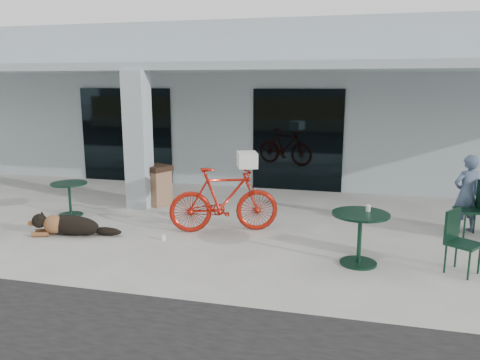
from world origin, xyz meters
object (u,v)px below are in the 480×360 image
(cafe_chair_far_b, at_px, (471,209))
(cafe_table_far, at_px, (359,239))
(trash_receptacle, at_px, (157,185))
(cafe_table_near, at_px, (70,199))
(cafe_chair_far_a, at_px, (464,243))
(dog, at_px, (71,224))
(bicycle, at_px, (224,200))
(person, at_px, (466,194))

(cafe_chair_far_b, bearing_deg, cafe_table_far, -61.94)
(cafe_chair_far_b, relative_size, trash_receptacle, 1.12)
(cafe_table_near, relative_size, cafe_chair_far_a, 0.80)
(cafe_table_near, height_order, trash_receptacle, trash_receptacle)
(dog, bearing_deg, cafe_chair_far_b, -4.59)
(cafe_table_far, distance_m, cafe_chair_far_b, 2.78)
(trash_receptacle, bearing_deg, bicycle, -37.11)
(cafe_chair_far_a, bearing_deg, cafe_table_far, 124.68)
(dog, xyz_separation_m, cafe_chair_far_b, (7.34, 1.72, 0.31))
(cafe_chair_far_a, xyz_separation_m, cafe_chair_far_b, (0.50, 1.91, 0.05))
(cafe_chair_far_b, xyz_separation_m, person, (-0.04, 0.31, 0.23))
(bicycle, height_order, trash_receptacle, bicycle)
(cafe_table_far, relative_size, trash_receptacle, 0.95)
(dog, relative_size, cafe_table_far, 1.45)
(bicycle, distance_m, cafe_chair_far_a, 4.23)
(cafe_chair_far_b, bearing_deg, person, 171.61)
(bicycle, relative_size, dog, 1.62)
(person, relative_size, trash_receptacle, 1.60)
(cafe_table_near, bearing_deg, cafe_chair_far_a, -10.27)
(person, xyz_separation_m, trash_receptacle, (-6.63, 0.48, -0.28))
(bicycle, relative_size, cafe_chair_far_b, 1.98)
(cafe_table_far, height_order, cafe_chair_far_b, cafe_chair_far_b)
(bicycle, bearing_deg, cafe_chair_far_b, -100.16)
(trash_receptacle, bearing_deg, person, -4.16)
(cafe_table_far, bearing_deg, cafe_chair_far_a, -0.37)
(cafe_table_near, height_order, cafe_chair_far_b, cafe_chair_far_b)
(bicycle, height_order, person, person)
(bicycle, bearing_deg, trash_receptacle, 32.87)
(cafe_chair_far_b, bearing_deg, dog, -92.01)
(cafe_chair_far_a, xyz_separation_m, person, (0.46, 2.22, 0.27))
(dog, distance_m, trash_receptacle, 2.61)
(person, bearing_deg, trash_receptacle, -29.28)
(bicycle, height_order, dog, bicycle)
(cafe_chair_far_b, distance_m, trash_receptacle, 6.72)
(cafe_table_far, relative_size, cafe_chair_far_a, 0.93)
(cafe_table_near, relative_size, person, 0.51)
(cafe_chair_far_b, bearing_deg, trash_receptacle, -111.93)
(bicycle, distance_m, cafe_table_near, 3.60)
(dog, bearing_deg, trash_receptacle, 57.34)
(cafe_chair_far_a, bearing_deg, trash_receptacle, 101.42)
(bicycle, relative_size, cafe_chair_far_a, 2.18)
(cafe_table_far, bearing_deg, dog, 178.01)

